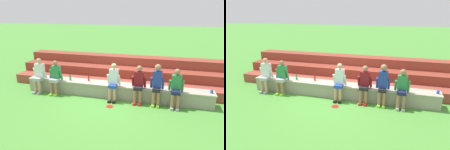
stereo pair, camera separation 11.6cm
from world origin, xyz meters
TOP-DOWN VIEW (x-y plane):
  - ground_plane at (0.00, 0.00)m, footprint 80.00×80.00m
  - stone_seating_wall at (0.00, 0.28)m, footprint 7.19×0.60m
  - brick_bleachers at (0.00, 2.01)m, footprint 9.61×2.16m
  - person_far_left at (-3.06, -0.03)m, footprint 0.55×0.54m
  - person_left_of_center at (-2.32, -0.02)m, footprint 0.53×0.54m
  - person_center at (0.07, -0.04)m, footprint 0.50×0.53m
  - person_right_of_center at (0.99, 0.01)m, footprint 0.52×0.53m
  - person_far_right at (1.63, -0.01)m, footprint 0.48×0.49m
  - person_rightmost_edge at (2.27, -0.03)m, footprint 0.51×0.56m
  - water_bottle_near_left at (-1.05, 0.33)m, footprint 0.07×0.07m
  - water_bottle_mid_right at (-1.81, 0.24)m, footprint 0.07×0.07m
  - plastic_cup_middle at (-2.71, 0.24)m, footprint 0.08×0.08m
  - plastic_cup_left_end at (3.45, 0.25)m, footprint 0.09×0.09m
  - frisbee at (0.09, -0.62)m, footprint 0.25×0.25m

SIDE VIEW (x-z plane):
  - ground_plane at x=0.00m, z-range 0.00..0.00m
  - frisbee at x=0.09m, z-range 0.00..0.02m
  - stone_seating_wall at x=0.00m, z-range 0.02..0.55m
  - brick_bleachers at x=0.00m, z-range -0.13..1.04m
  - plastic_cup_left_end at x=3.45m, z-range 0.53..0.65m
  - plastic_cup_middle at x=-2.71m, z-range 0.53..0.65m
  - water_bottle_mid_right at x=-1.81m, z-range 0.52..0.74m
  - water_bottle_near_left at x=-1.05m, z-range 0.52..0.77m
  - person_left_of_center at x=-2.32m, z-range 0.04..1.39m
  - person_rightmost_edge at x=2.27m, z-range 0.04..1.39m
  - person_right_of_center at x=0.99m, z-range 0.05..1.42m
  - person_center at x=0.07m, z-range 0.04..1.44m
  - person_far_left at x=-3.06m, z-range 0.05..1.44m
  - person_far_right at x=1.63m, z-range 0.06..1.53m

